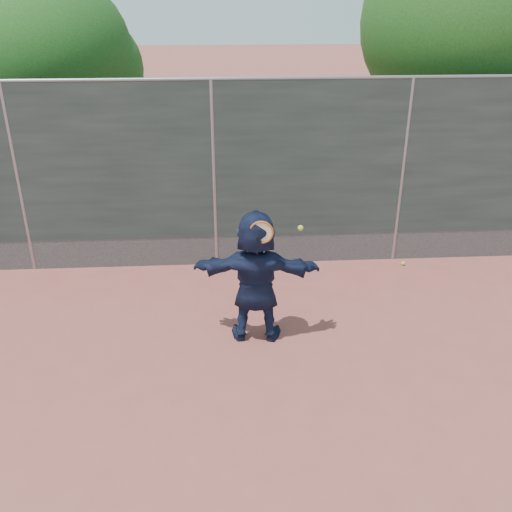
{
  "coord_description": "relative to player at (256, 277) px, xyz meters",
  "views": [
    {
      "loc": [
        0.12,
        -5.09,
        4.28
      ],
      "look_at": [
        0.52,
        1.31,
        1.18
      ],
      "focal_mm": 40.0,
      "sensor_mm": 36.0,
      "label": 1
    }
  ],
  "objects": [
    {
      "name": "ground",
      "position": [
        -0.52,
        -1.31,
        -0.89
      ],
      "size": [
        80.0,
        80.0,
        0.0
      ],
      "primitive_type": "plane",
      "color": "#9E4C42",
      "rests_on": "ground"
    },
    {
      "name": "player",
      "position": [
        0.0,
        0.0,
        0.0
      ],
      "size": [
        1.68,
        0.67,
        1.77
      ],
      "primitive_type": "imported",
      "rotation": [
        0.0,
        0.0,
        3.05
      ],
      "color": "#161E3D",
      "rests_on": "ground"
    },
    {
      "name": "ball_ground",
      "position": [
        2.58,
        1.93,
        -0.85
      ],
      "size": [
        0.07,
        0.07,
        0.07
      ],
      "primitive_type": "sphere",
      "color": "#BDD52F",
      "rests_on": "ground"
    },
    {
      "name": "fence",
      "position": [
        -0.52,
        2.19,
        0.7
      ],
      "size": [
        20.0,
        0.06,
        3.03
      ],
      "color": "#38423D",
      "rests_on": "ground"
    },
    {
      "name": "swing_action",
      "position": [
        0.1,
        -0.19,
        0.69
      ],
      "size": [
        0.66,
        0.17,
        0.51
      ],
      "color": "#CD5D13",
      "rests_on": "ground"
    },
    {
      "name": "tree_right",
      "position": [
        4.16,
        4.44,
        2.61
      ],
      "size": [
        3.78,
        3.6,
        5.39
      ],
      "color": "#382314",
      "rests_on": "ground"
    },
    {
      "name": "tree_left",
      "position": [
        -3.37,
        5.24,
        2.05
      ],
      "size": [
        3.15,
        3.0,
        4.53
      ],
      "color": "#382314",
      "rests_on": "ground"
    },
    {
      "name": "weed_clump",
      "position": [
        -0.23,
        2.07,
        -0.75
      ],
      "size": [
        0.68,
        0.07,
        0.3
      ],
      "color": "#387226",
      "rests_on": "ground"
    }
  ]
}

